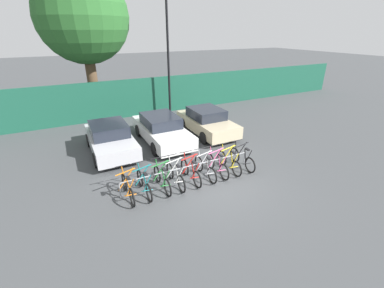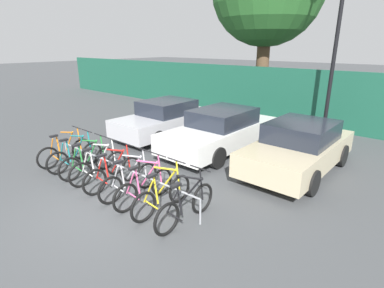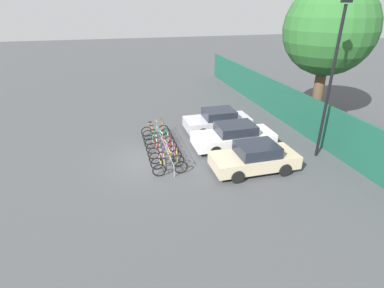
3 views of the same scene
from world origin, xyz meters
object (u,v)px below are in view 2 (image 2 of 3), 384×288
bike_rack (118,167)px  bicycle_teal (75,156)px  car_beige (299,147)px  bicycle_silver (129,181)px  lamp_post (339,21)px  bicycle_pink (144,187)px  bicycle_black (186,206)px  bicycle_green (88,162)px  bicycle_white (99,167)px  bicycle_orange (65,152)px  car_white (221,130)px  car_silver (166,119)px  bicycle_yellow (162,195)px  bicycle_red (113,173)px

bike_rack → bicycle_teal: (-1.83, -0.15, -0.13)m
bicycle_teal → car_beige: (4.85, 4.04, 0.31)m
car_beige → bike_rack: bearing=-127.8°
bicycle_silver → lamp_post: (1.83, 7.97, 3.81)m
bike_rack → bicycle_pink: 1.18m
bicycle_black → car_beige: 4.10m
bicycle_silver → bicycle_black: size_ratio=1.00×
bicycle_green → bicycle_pink: (2.33, 0.00, 0.00)m
bike_rack → bicycle_white: 0.67m
bicycle_orange → bicycle_white: same height
bicycle_green → car_white: size_ratio=0.38×
bike_rack → car_silver: bearing=119.9°
bicycle_white → bicycle_yellow: same height
bicycle_teal → car_silver: car_silver is taller
bike_rack → car_beige: 4.93m
bicycle_teal → bicycle_black: 4.24m
bicycle_teal → bicycle_white: 1.19m
bicycle_green → bicycle_yellow: 2.91m
bicycle_white → bicycle_silver: (1.27, 0.00, 0.00)m
bicycle_white → car_silver: car_silver is taller
bicycle_black → bicycle_silver: bearing=-177.3°
bike_rack → bicycle_pink: size_ratio=3.13×
car_white → bicycle_orange: bearing=-124.4°
bicycle_yellow → bicycle_green: bearing=-178.9°
car_silver → bicycle_black: bearing=-40.8°
bicycle_red → bicycle_yellow: size_ratio=1.00×
bicycle_silver → bicycle_black: 1.78m
bicycle_red → bicycle_black: same height
bicycle_silver → car_silver: (-2.83, 3.98, 0.31)m
bike_rack → bicycle_silver: bearing=-13.3°
car_beige → lamp_post: 5.30m
bicycle_white → car_silver: 4.29m
bicycle_yellow → bicycle_black: size_ratio=1.00×
bicycle_silver → bicycle_pink: size_ratio=1.00×
bicycle_orange → bicycle_white: bearing=3.2°
bicycle_orange → bicycle_black: bearing=3.2°
bicycle_green → bicycle_pink: size_ratio=1.00×
bicycle_teal → bicycle_red: (1.83, 0.00, 0.00)m
bicycle_red → car_silver: 4.56m
bicycle_pink → bicycle_green: bearing=-177.6°
bicycle_red → bicycle_black: (2.41, 0.00, 0.00)m
bicycle_pink → bicycle_yellow: 0.58m
bicycle_yellow → bicycle_black: (0.66, 0.00, 0.00)m
bike_rack → bicycle_silver: 0.66m
bicycle_red → car_beige: car_beige is taller
car_silver → car_beige: same height
bicycle_teal → car_silver: (-0.37, 3.98, 0.31)m
car_white → bicycle_white: bearing=-103.9°
bike_rack → bicycle_white: bicycle_white is taller
bicycle_red → bicycle_silver: bearing=1.2°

